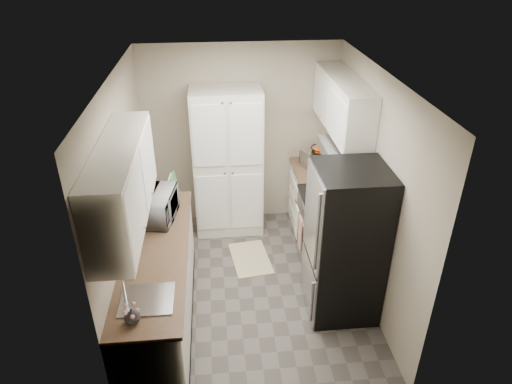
% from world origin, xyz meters
% --- Properties ---
extents(ground, '(3.20, 3.20, 0.00)m').
position_xyz_m(ground, '(0.00, 0.00, 0.00)').
color(ground, '#56514C').
rests_on(ground, ground).
extents(room_shell, '(2.64, 3.24, 2.52)m').
position_xyz_m(room_shell, '(-0.02, -0.01, 1.63)').
color(room_shell, '#B0A58E').
rests_on(room_shell, ground).
extents(pantry_cabinet, '(0.90, 0.55, 2.00)m').
position_xyz_m(pantry_cabinet, '(-0.20, 1.32, 1.00)').
color(pantry_cabinet, silver).
rests_on(pantry_cabinet, ground).
extents(base_cabinet_left, '(0.60, 2.30, 0.88)m').
position_xyz_m(base_cabinet_left, '(-0.99, -0.43, 0.44)').
color(base_cabinet_left, silver).
rests_on(base_cabinet_left, ground).
extents(countertop_left, '(0.63, 2.33, 0.04)m').
position_xyz_m(countertop_left, '(-0.99, -0.43, 0.90)').
color(countertop_left, brown).
rests_on(countertop_left, base_cabinet_left).
extents(base_cabinet_right, '(0.60, 0.80, 0.88)m').
position_xyz_m(base_cabinet_right, '(0.99, 1.19, 0.44)').
color(base_cabinet_right, silver).
rests_on(base_cabinet_right, ground).
extents(countertop_right, '(0.63, 0.83, 0.04)m').
position_xyz_m(countertop_right, '(0.99, 1.19, 0.90)').
color(countertop_right, brown).
rests_on(countertop_right, base_cabinet_right).
extents(electric_range, '(0.71, 0.78, 1.13)m').
position_xyz_m(electric_range, '(0.97, 0.39, 0.48)').
color(electric_range, '#B7B7BC').
rests_on(electric_range, ground).
extents(refrigerator, '(0.70, 0.72, 1.70)m').
position_xyz_m(refrigerator, '(0.94, -0.41, 0.85)').
color(refrigerator, '#B7B7BC').
rests_on(refrigerator, ground).
extents(microwave, '(0.47, 0.62, 0.31)m').
position_xyz_m(microwave, '(-1.02, 0.16, 1.08)').
color(microwave, '#A7A7AB').
rests_on(microwave, countertop_left).
extents(wine_bottle, '(0.08, 0.08, 0.33)m').
position_xyz_m(wine_bottle, '(-1.08, 0.47, 1.09)').
color(wine_bottle, black).
rests_on(wine_bottle, countertop_left).
extents(flower_vase, '(0.15, 0.15, 0.13)m').
position_xyz_m(flower_vase, '(-1.07, -1.40, 0.99)').
color(flower_vase, white).
rests_on(flower_vase, countertop_left).
extents(cutting_board, '(0.04, 0.24, 0.30)m').
position_xyz_m(cutting_board, '(-0.85, 0.59, 1.07)').
color(cutting_board, '#3A8237').
rests_on(cutting_board, countertop_left).
extents(toaster_oven, '(0.46, 0.50, 0.24)m').
position_xyz_m(toaster_oven, '(1.00, 1.19, 1.04)').
color(toaster_oven, '#AAA9AE').
rests_on(toaster_oven, countertop_right).
extents(fruit_basket, '(0.32, 0.32, 0.12)m').
position_xyz_m(fruit_basket, '(1.02, 1.19, 1.21)').
color(fruit_basket, '#F74A00').
rests_on(fruit_basket, toaster_oven).
extents(kitchen_mat, '(0.55, 0.78, 0.01)m').
position_xyz_m(kitchen_mat, '(0.03, 0.53, 0.01)').
color(kitchen_mat, beige).
rests_on(kitchen_mat, ground).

